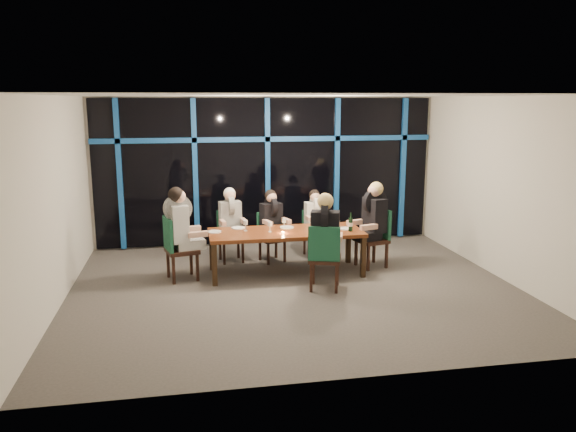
{
  "coord_description": "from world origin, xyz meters",
  "views": [
    {
      "loc": [
        -1.65,
        -8.33,
        2.94
      ],
      "look_at": [
        0.0,
        0.6,
        1.05
      ],
      "focal_mm": 35.0,
      "sensor_mm": 36.0,
      "label": 1
    }
  ],
  "objects_px": {
    "diner_near_mid": "(325,227)",
    "diner_far_mid": "(272,215)",
    "chair_near_mid": "(324,254)",
    "chair_far_mid": "(270,234)",
    "wine_bottle": "(351,224)",
    "diner_far_right": "(315,213)",
    "chair_far_left": "(230,233)",
    "diner_far_left": "(231,214)",
    "chair_far_right": "(314,230)",
    "chair_end_right": "(376,234)",
    "chair_end_left": "(176,245)",
    "diner_end_left": "(181,220)",
    "dining_table": "(286,235)",
    "water_pitcher": "(336,225)",
    "diner_end_right": "(373,212)"
  },
  "relations": [
    {
      "from": "diner_far_left",
      "to": "diner_far_right",
      "type": "distance_m",
      "value": 1.6
    },
    {
      "from": "wine_bottle",
      "to": "chair_end_right",
      "type": "bearing_deg",
      "value": 30.53
    },
    {
      "from": "dining_table",
      "to": "chair_near_mid",
      "type": "height_order",
      "value": "chair_near_mid"
    },
    {
      "from": "diner_far_right",
      "to": "diner_near_mid",
      "type": "bearing_deg",
      "value": -101.61
    },
    {
      "from": "diner_end_right",
      "to": "chair_far_right",
      "type": "bearing_deg",
      "value": -154.07
    },
    {
      "from": "chair_end_left",
      "to": "diner_far_mid",
      "type": "relative_size",
      "value": 1.2
    },
    {
      "from": "diner_far_left",
      "to": "diner_near_mid",
      "type": "xyz_separation_m",
      "value": [
        1.32,
        -1.81,
        0.11
      ]
    },
    {
      "from": "chair_end_right",
      "to": "diner_far_mid",
      "type": "height_order",
      "value": "diner_far_mid"
    },
    {
      "from": "diner_near_mid",
      "to": "wine_bottle",
      "type": "height_order",
      "value": "diner_near_mid"
    },
    {
      "from": "dining_table",
      "to": "wine_bottle",
      "type": "relative_size",
      "value": 8.11
    },
    {
      "from": "chair_far_left",
      "to": "diner_far_left",
      "type": "relative_size",
      "value": 1.03
    },
    {
      "from": "diner_far_right",
      "to": "chair_end_right",
      "type": "bearing_deg",
      "value": -45.86
    },
    {
      "from": "chair_far_mid",
      "to": "diner_far_mid",
      "type": "bearing_deg",
      "value": -90.0
    },
    {
      "from": "chair_near_mid",
      "to": "diner_end_right",
      "type": "height_order",
      "value": "diner_end_right"
    },
    {
      "from": "diner_far_mid",
      "to": "diner_far_right",
      "type": "height_order",
      "value": "diner_far_mid"
    },
    {
      "from": "diner_far_right",
      "to": "wine_bottle",
      "type": "height_order",
      "value": "diner_far_right"
    },
    {
      "from": "chair_far_right",
      "to": "diner_far_left",
      "type": "xyz_separation_m",
      "value": [
        -1.6,
        -0.15,
        0.41
      ]
    },
    {
      "from": "dining_table",
      "to": "diner_far_mid",
      "type": "distance_m",
      "value": 0.81
    },
    {
      "from": "chair_far_mid",
      "to": "chair_end_right",
      "type": "bearing_deg",
      "value": -40.04
    },
    {
      "from": "diner_far_left",
      "to": "diner_end_left",
      "type": "bearing_deg",
      "value": -142.57
    },
    {
      "from": "dining_table",
      "to": "chair_far_right",
      "type": "distance_m",
      "value": 1.3
    },
    {
      "from": "diner_near_mid",
      "to": "diner_far_mid",
      "type": "bearing_deg",
      "value": -53.0
    },
    {
      "from": "chair_far_right",
      "to": "wine_bottle",
      "type": "xyz_separation_m",
      "value": [
        0.34,
        -1.27,
        0.39
      ]
    },
    {
      "from": "chair_end_right",
      "to": "diner_far_right",
      "type": "bearing_deg",
      "value": -148.32
    },
    {
      "from": "diner_far_right",
      "to": "chair_end_left",
      "type": "bearing_deg",
      "value": -161.69
    },
    {
      "from": "chair_far_mid",
      "to": "wine_bottle",
      "type": "distance_m",
      "value": 1.65
    },
    {
      "from": "diner_far_left",
      "to": "chair_far_left",
      "type": "bearing_deg",
      "value": 90.0
    },
    {
      "from": "diner_far_right",
      "to": "wine_bottle",
      "type": "distance_m",
      "value": 1.24
    },
    {
      "from": "chair_far_right",
      "to": "diner_near_mid",
      "type": "relative_size",
      "value": 0.85
    },
    {
      "from": "diner_end_left",
      "to": "diner_end_right",
      "type": "relative_size",
      "value": 1.02
    },
    {
      "from": "diner_far_left",
      "to": "diner_far_mid",
      "type": "xyz_separation_m",
      "value": [
        0.74,
        -0.13,
        -0.02
      ]
    },
    {
      "from": "chair_far_right",
      "to": "diner_far_left",
      "type": "bearing_deg",
      "value": -177.71
    },
    {
      "from": "diner_far_mid",
      "to": "diner_end_left",
      "type": "height_order",
      "value": "diner_end_left"
    },
    {
      "from": "chair_near_mid",
      "to": "diner_near_mid",
      "type": "relative_size",
      "value": 1.03
    },
    {
      "from": "chair_end_left",
      "to": "diner_end_left",
      "type": "bearing_deg",
      "value": -90.0
    },
    {
      "from": "chair_far_right",
      "to": "chair_end_right",
      "type": "height_order",
      "value": "chair_end_right"
    },
    {
      "from": "diner_far_left",
      "to": "diner_near_mid",
      "type": "height_order",
      "value": "diner_near_mid"
    },
    {
      "from": "diner_far_left",
      "to": "diner_end_right",
      "type": "xyz_separation_m",
      "value": [
        2.43,
        -0.79,
        0.1
      ]
    },
    {
      "from": "diner_near_mid",
      "to": "water_pitcher",
      "type": "relative_size",
      "value": 5.55
    },
    {
      "from": "wine_bottle",
      "to": "diner_far_left",
      "type": "bearing_deg",
      "value": 150.12
    },
    {
      "from": "chair_end_left",
      "to": "diner_end_left",
      "type": "distance_m",
      "value": 0.43
    },
    {
      "from": "water_pitcher",
      "to": "wine_bottle",
      "type": "bearing_deg",
      "value": -28.64
    },
    {
      "from": "chair_far_mid",
      "to": "diner_near_mid",
      "type": "distance_m",
      "value": 1.91
    },
    {
      "from": "chair_near_mid",
      "to": "diner_far_right",
      "type": "distance_m",
      "value": 2.01
    },
    {
      "from": "chair_end_left",
      "to": "chair_near_mid",
      "type": "xyz_separation_m",
      "value": [
        2.27,
        -0.96,
        -0.01
      ]
    },
    {
      "from": "chair_far_left",
      "to": "chair_near_mid",
      "type": "bearing_deg",
      "value": -64.83
    },
    {
      "from": "chair_far_right",
      "to": "chair_end_left",
      "type": "height_order",
      "value": "chair_end_left"
    },
    {
      "from": "chair_near_mid",
      "to": "diner_far_mid",
      "type": "height_order",
      "value": "diner_far_mid"
    },
    {
      "from": "chair_end_right",
      "to": "diner_near_mid",
      "type": "relative_size",
      "value": 1.02
    },
    {
      "from": "chair_far_right",
      "to": "water_pitcher",
      "type": "distance_m",
      "value": 1.25
    }
  ]
}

